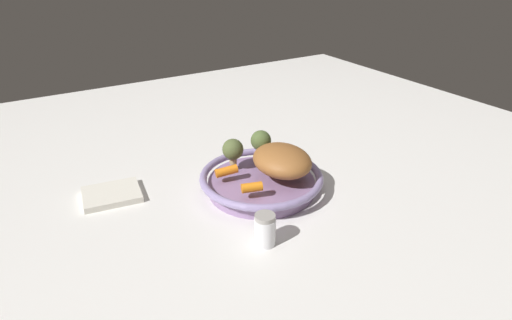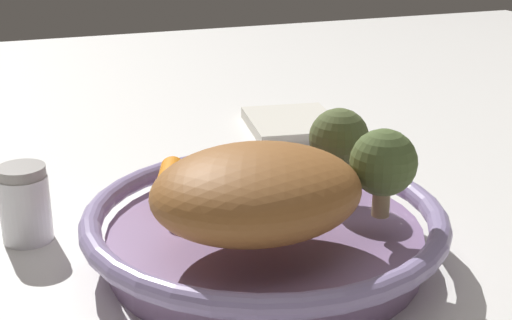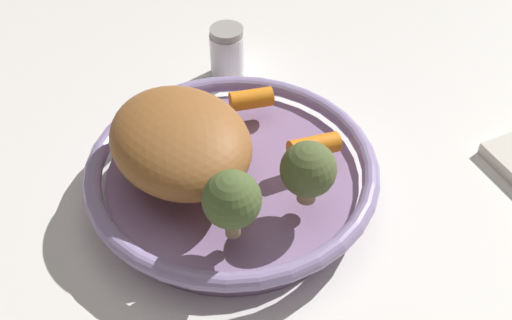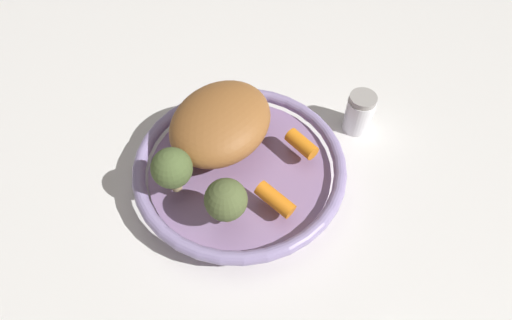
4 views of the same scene
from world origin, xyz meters
name	(u,v)px [view 1 (image 1 of 4)]	position (x,y,z in m)	size (l,w,h in m)	color
ground_plane	(261,190)	(0.00, 0.00, 0.00)	(2.03, 2.03, 0.00)	silver
serving_bowl	(261,181)	(0.00, 0.00, 0.02)	(0.29, 0.29, 0.05)	#8E709E
roast_chicken_piece	(282,160)	(0.02, 0.04, 0.08)	(0.15, 0.13, 0.06)	#965C2D
baby_carrot_near_rim	(252,187)	(0.06, -0.06, 0.06)	(0.02, 0.02, 0.04)	orange
baby_carrot_left	(227,171)	(-0.03, -0.07, 0.06)	(0.02, 0.02, 0.05)	orange
broccoli_floret_small	(261,141)	(-0.08, 0.05, 0.09)	(0.05, 0.05, 0.07)	tan
broccoli_floret_edge	(233,150)	(-0.08, -0.03, 0.08)	(0.05, 0.05, 0.06)	tan
salt_shaker	(265,230)	(0.17, -0.10, 0.03)	(0.04, 0.04, 0.07)	white
dish_towel	(112,194)	(-0.15, -0.31, 0.01)	(0.10, 0.13, 0.01)	silver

